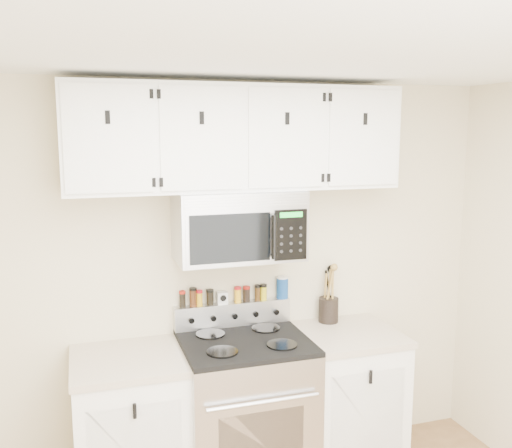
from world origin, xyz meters
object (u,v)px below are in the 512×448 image
Objects in this scene: range at (245,412)px; utensil_crock at (329,308)px; salt_canister at (282,287)px; microwave at (239,225)px.

utensil_crock is (0.65, 0.23, 0.53)m from range.
salt_canister is (-0.31, 0.05, 0.16)m from utensil_crock.
microwave is 0.59m from salt_canister.
range is 1.15m from microwave.
range is 1.45× the size of microwave.
microwave is (0.00, 0.13, 1.14)m from range.
utensil_crock is 0.35m from salt_canister.
utensil_crock is at bearing -9.07° from salt_canister.
utensil_crock reaches higher than range.
microwave reaches higher than range.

